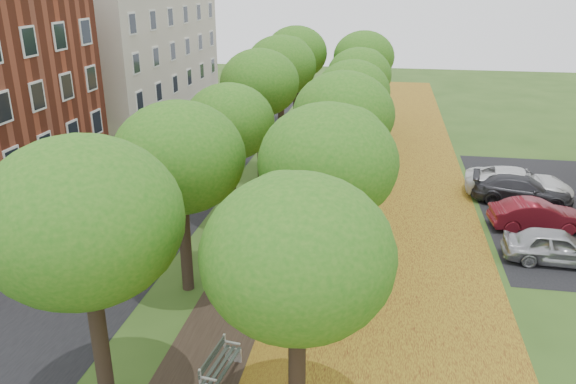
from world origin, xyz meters
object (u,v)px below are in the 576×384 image
at_px(bench, 220,365).
at_px(car_silver, 557,246).
at_px(car_red, 537,215).
at_px(car_grey, 522,190).
at_px(car_white, 518,183).

distance_m(bench, car_silver, 13.81).
xyz_separation_m(bench, car_red, (10.75, 11.73, 0.22)).
bearing_deg(bench, car_grey, -28.57).
bearing_deg(bench, car_silver, -43.80).
bearing_deg(car_white, car_red, -173.23).
height_order(car_red, car_white, car_white).
xyz_separation_m(bench, car_grey, (10.75, 14.84, 0.24)).
bearing_deg(car_white, car_grey, -173.23).
relative_size(car_red, car_grey, 0.85).
xyz_separation_m(car_grey, car_white, (0.00, 0.86, 0.04)).
relative_size(car_silver, car_red, 0.99).
relative_size(car_grey, car_white, 0.91).
xyz_separation_m(car_silver, car_white, (0.00, 7.04, 0.04)).
height_order(bench, car_grey, car_grey).
bearing_deg(car_silver, bench, 131.38).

